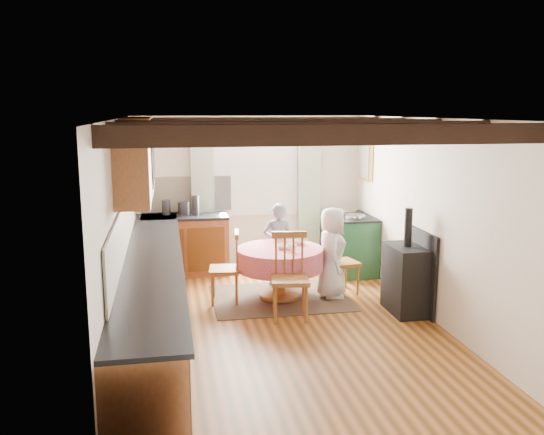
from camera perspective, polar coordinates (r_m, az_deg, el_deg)
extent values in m
cube|color=#A65E2A|center=(6.82, 1.25, -10.78)|extent=(3.60, 5.50, 0.00)
cube|color=white|center=(6.35, 1.34, 9.81)|extent=(3.60, 5.50, 0.00)
cube|color=silver|center=(9.15, -2.24, 2.54)|extent=(3.60, 0.00, 2.40)
cube|color=silver|center=(3.92, 9.66, -8.79)|extent=(3.60, 0.00, 2.40)
cube|color=silver|center=(6.37, -14.77, -1.42)|extent=(0.00, 5.50, 2.40)
cube|color=silver|center=(7.07, 15.73, -0.29)|extent=(0.00, 5.50, 2.40)
cube|color=black|center=(4.42, 6.74, 8.18)|extent=(3.60, 0.16, 0.16)
cube|color=black|center=(5.38, 3.56, 8.67)|extent=(3.60, 0.16, 0.16)
cube|color=black|center=(6.35, 1.34, 9.00)|extent=(3.60, 0.16, 0.16)
cube|color=black|center=(7.33, -0.29, 9.23)|extent=(3.60, 0.16, 0.16)
cube|color=black|center=(8.32, -1.53, 9.40)|extent=(3.60, 0.16, 0.16)
cube|color=beige|center=(6.66, -14.42, -0.88)|extent=(0.02, 4.50, 0.55)
cube|color=beige|center=(9.04, -8.51, 2.33)|extent=(1.40, 0.02, 0.55)
cube|color=#96572D|center=(6.55, -11.81, -7.85)|extent=(0.60, 5.30, 0.88)
cube|color=#96572D|center=(8.91, -8.63, -2.78)|extent=(1.30, 0.60, 0.88)
cube|color=black|center=(6.42, -11.79, -3.95)|extent=(0.64, 5.30, 0.04)
cube|color=black|center=(8.79, -8.70, 0.11)|extent=(1.30, 0.64, 0.04)
cube|color=#96572D|center=(7.44, -13.09, 6.20)|extent=(0.34, 1.80, 0.90)
cube|color=#96572D|center=(5.95, -13.66, 4.63)|extent=(0.34, 0.90, 0.70)
cube|color=white|center=(9.10, -1.62, 5.04)|extent=(1.34, 0.03, 1.54)
cube|color=white|center=(9.11, -1.62, 5.04)|extent=(1.20, 0.01, 1.40)
cube|color=#A0A89B|center=(8.99, -6.88, 1.68)|extent=(0.35, 0.10, 2.10)
cube|color=#A0A89B|center=(9.25, 3.69, 1.99)|extent=(0.35, 0.10, 2.10)
cylinder|color=black|center=(8.98, -1.55, 8.80)|extent=(2.00, 0.03, 0.03)
cube|color=gold|center=(9.09, 9.32, 5.52)|extent=(0.04, 0.50, 0.60)
cylinder|color=silver|center=(9.27, 4.23, 5.74)|extent=(0.30, 0.02, 0.30)
cube|color=#463B30|center=(7.78, 0.77, -7.98)|extent=(1.80, 1.40, 0.01)
imported|color=slate|center=(8.19, 0.60, -2.71)|extent=(0.44, 0.30, 1.20)
imported|color=silver|center=(7.72, 5.99, -3.50)|extent=(0.49, 0.66, 1.23)
imported|color=silver|center=(7.56, 1.22, -2.92)|extent=(0.27, 0.27, 0.05)
imported|color=silver|center=(7.81, 2.74, -2.47)|extent=(0.25, 0.25, 0.06)
imported|color=silver|center=(7.38, 2.07, -3.07)|extent=(0.15, 0.15, 0.10)
cylinder|color=#262628|center=(8.86, -10.49, 1.00)|extent=(0.13, 0.13, 0.23)
cylinder|color=#262628|center=(8.84, -8.78, 0.93)|extent=(0.17, 0.17, 0.19)
cylinder|color=#262628|center=(8.74, -7.61, 1.21)|extent=(0.11, 0.11, 0.30)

